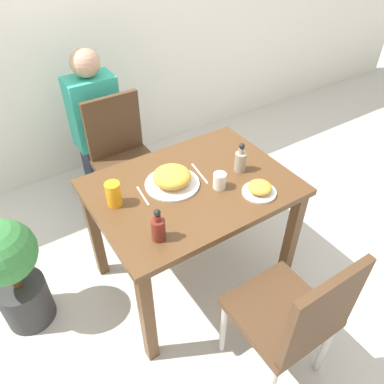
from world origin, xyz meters
name	(u,v)px	position (x,y,z in m)	size (l,w,h in m)	color
ground_plane	(192,273)	(0.00, 0.00, 0.00)	(16.00, 16.00, 0.00)	beige
wall_back	(72,8)	(0.00, 1.56, 1.30)	(8.00, 0.05, 2.60)	white
dining_table	(192,201)	(0.00, 0.00, 0.64)	(1.06, 0.78, 0.75)	brown
chair_near	(295,316)	(0.04, -0.78, 0.52)	(0.42, 0.42, 0.91)	#4C331E
chair_far	(123,154)	(-0.06, 0.80, 0.52)	(0.42, 0.42, 0.91)	#4C331E
food_plate	(172,178)	(-0.09, 0.06, 0.80)	(0.29, 0.29, 0.10)	white
side_plate	(260,189)	(0.25, -0.25, 0.78)	(0.18, 0.18, 0.07)	white
drink_cup	(220,181)	(0.11, -0.10, 0.80)	(0.07, 0.07, 0.09)	silver
juice_glass	(114,194)	(-0.41, 0.08, 0.82)	(0.08, 0.08, 0.13)	orange
sauce_bottle	(158,228)	(-0.33, -0.24, 0.82)	(0.06, 0.06, 0.17)	maroon
condiment_bottle	(240,160)	(0.29, -0.03, 0.82)	(0.06, 0.06, 0.17)	gray
fork_utensil	(143,196)	(-0.26, 0.06, 0.75)	(0.03, 0.16, 0.00)	silver
spoon_utensil	(200,173)	(0.09, 0.06, 0.75)	(0.04, 0.20, 0.00)	silver
potted_plant_left	(12,271)	(-0.97, 0.26, 0.42)	(0.34, 0.34, 0.74)	#333333
person_figure	(97,127)	(-0.11, 1.14, 0.58)	(0.34, 0.22, 1.17)	#2D3347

